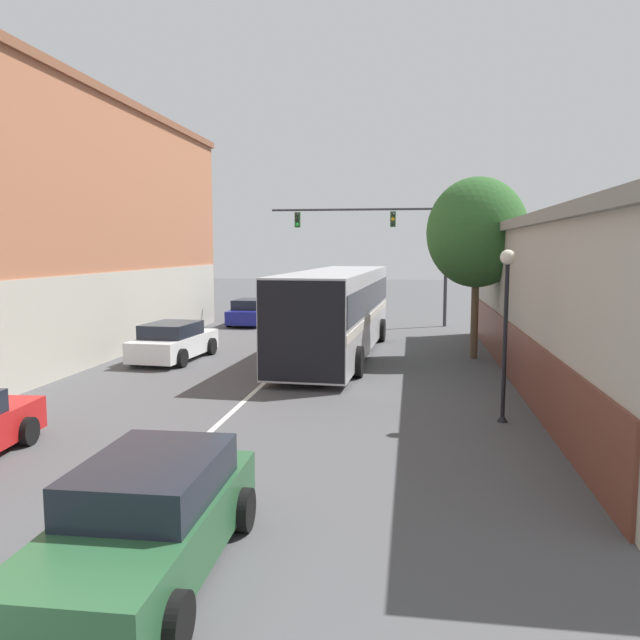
% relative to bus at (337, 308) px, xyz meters
% --- Properties ---
extents(lane_center_line, '(0.14, 46.30, 0.01)m').
position_rel_bus_xyz_m(lane_center_line, '(-1.60, -3.39, -1.82)').
color(lane_center_line, silver).
rests_on(lane_center_line, ground_plane).
extents(building_left_brick, '(7.34, 23.64, 9.76)m').
position_rel_bus_xyz_m(building_left_brick, '(-11.59, -1.75, 3.17)').
color(building_left_brick, '#A86647').
rests_on(building_left_brick, ground_plane).
extents(bus, '(3.33, 12.71, 3.23)m').
position_rel_bus_xyz_m(bus, '(0.00, 0.00, 0.00)').
color(bus, '#B7B7BC').
rests_on(bus, ground_plane).
extents(hatchback_foreground, '(2.05, 4.46, 1.43)m').
position_rel_bus_xyz_m(hatchback_foreground, '(-0.41, -16.33, -1.14)').
color(hatchback_foreground, '#285633').
rests_on(hatchback_foreground, ground_plane).
extents(parked_car_left_near, '(2.06, 4.29, 1.38)m').
position_rel_bus_xyz_m(parked_car_left_near, '(-5.72, 9.11, -1.16)').
color(parked_car_left_near, navy).
rests_on(parked_car_left_near, ground_plane).
extents(parked_car_left_mid, '(2.23, 4.38, 1.39)m').
position_rel_bus_xyz_m(parked_car_left_mid, '(-5.79, -1.87, -1.15)').
color(parked_car_left_mid, silver).
rests_on(parked_car_left_mid, ground_plane).
extents(traffic_signal_gantry, '(9.31, 0.36, 6.41)m').
position_rel_bus_xyz_m(traffic_signal_gantry, '(1.68, 9.75, 2.89)').
color(traffic_signal_gantry, '#333338').
rests_on(traffic_signal_gantry, ground_plane).
extents(street_lamp, '(0.35, 0.35, 4.04)m').
position_rel_bus_xyz_m(street_lamp, '(4.95, -8.58, 0.70)').
color(street_lamp, black).
rests_on(street_lamp, ground_plane).
extents(street_tree_near, '(3.64, 3.28, 6.65)m').
position_rel_bus_xyz_m(street_tree_near, '(5.10, 0.13, 2.81)').
color(street_tree_near, brown).
rests_on(street_tree_near, ground_plane).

